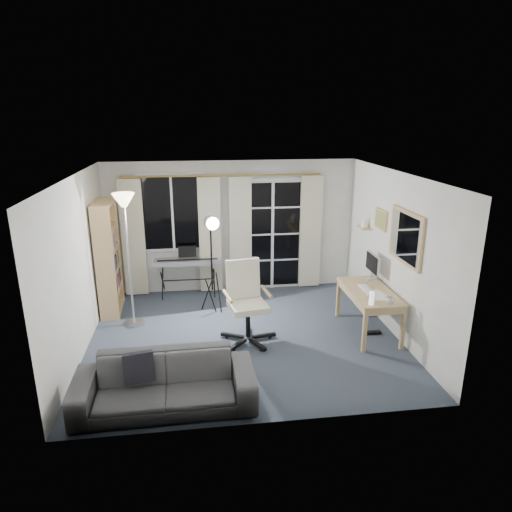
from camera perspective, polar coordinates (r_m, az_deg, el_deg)
The scene contains 17 objects.
floor at distance 6.91m, azimuth -1.50°, elevation -10.13°, with size 4.50×4.00×0.02m, color #333D4A.
window at distance 8.25m, azimuth -10.41°, elevation 5.34°, with size 1.20×0.08×1.40m.
french_door at distance 8.47m, azimuth 2.03°, elevation 2.62°, with size 1.32×0.09×2.11m.
curtains at distance 8.26m, azimuth -3.94°, elevation 2.71°, with size 3.60×0.07×2.13m.
bookshelf at distance 7.83m, azimuth -18.22°, elevation -0.58°, with size 0.34×0.88×1.86m.
torchiere_lamp at distance 7.01m, azimuth -16.01°, elevation 4.28°, with size 0.40×0.40×2.08m.
keyboard_piano at distance 8.20m, azimuth -8.54°, elevation -0.79°, with size 1.19×0.58×0.86m.
studio_light at distance 7.28m, azimuth -5.57°, elevation 2.72°, with size 0.36×0.37×1.68m.
office_chair at distance 6.61m, azimuth -1.37°, elevation -4.72°, with size 0.81×0.81×1.18m.
desk at distance 7.03m, azimuth 14.00°, elevation -4.81°, with size 0.63×1.26×0.67m.
monitor at distance 7.38m, azimuth 14.36°, elevation -0.97°, with size 0.16×0.48×0.42m.
desk_clutter at distance 6.85m, azimuth 14.17°, elevation -5.99°, with size 0.40×0.76×0.85m.
mug at distance 6.59m, azimuth 16.47°, elevation -5.23°, with size 0.11×0.09×0.11m, color silver.
wall_mirror at distance 6.63m, azimuth 18.22°, elevation 2.24°, with size 0.04×0.94×0.74m.
framed_print at distance 7.41m, azimuth 15.35°, elevation 4.44°, with size 0.03×0.42×0.32m.
wall_shelf at distance 7.88m, azimuth 13.39°, elevation 3.90°, with size 0.16×0.30×0.18m.
sofa at distance 5.35m, azimuth -11.39°, elevation -14.42°, with size 2.02×0.61×0.79m.
Camera 1 is at (-0.65, -6.10, 3.19)m, focal length 32.00 mm.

